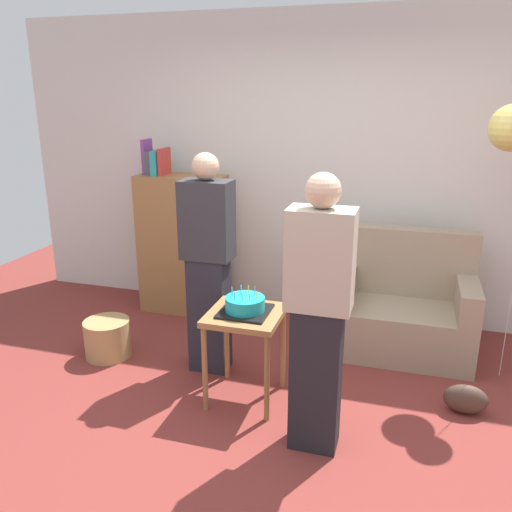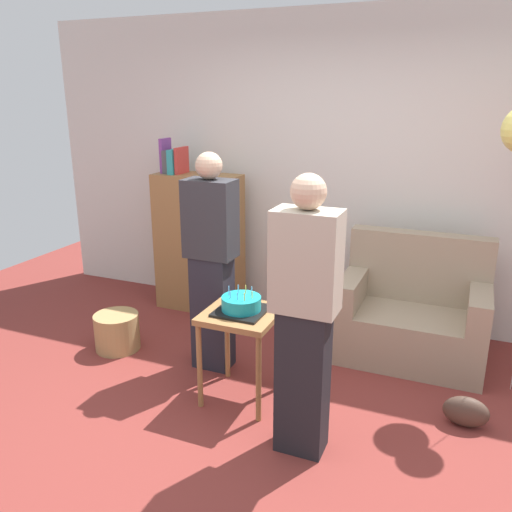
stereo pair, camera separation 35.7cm
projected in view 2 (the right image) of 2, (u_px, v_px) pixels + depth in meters
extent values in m
plane|color=maroon|center=(255.00, 437.00, 3.21)|extent=(8.00, 8.00, 0.00)
cube|color=silver|center=(345.00, 172.00, 4.61)|extent=(6.00, 0.10, 2.70)
cube|color=gray|center=(410.00, 335.00, 4.11)|extent=(1.10, 0.70, 0.40)
cube|color=gray|center=(419.00, 267.00, 4.20)|extent=(1.10, 0.16, 0.56)
cube|color=gray|center=(353.00, 288.00, 4.18)|extent=(0.16, 0.70, 0.24)
cube|color=gray|center=(480.00, 306.00, 3.84)|extent=(0.16, 0.70, 0.24)
cube|color=olive|center=(199.00, 243.00, 4.97)|extent=(0.80, 0.36, 1.30)
cube|color=#7F3D93|center=(166.00, 155.00, 4.85)|extent=(0.03, 0.17, 0.31)
cube|color=#4C4C51|center=(171.00, 161.00, 4.85)|extent=(0.06, 0.21, 0.21)
cube|color=teal|center=(177.00, 161.00, 4.82)|extent=(0.06, 0.26, 0.22)
cube|color=red|center=(182.00, 160.00, 4.80)|extent=(0.03, 0.21, 0.24)
cube|color=olive|center=(241.00, 315.00, 3.45)|extent=(0.48, 0.48, 0.04)
cylinder|color=olive|center=(200.00, 366.00, 3.44)|extent=(0.04, 0.04, 0.60)
cylinder|color=olive|center=(259.00, 379.00, 3.28)|extent=(0.04, 0.04, 0.60)
cylinder|color=olive|center=(227.00, 339.00, 3.81)|extent=(0.04, 0.04, 0.60)
cylinder|color=olive|center=(282.00, 350.00, 3.65)|extent=(0.04, 0.04, 0.60)
cube|color=black|center=(241.00, 311.00, 3.44)|extent=(0.32, 0.32, 0.02)
cylinder|color=teal|center=(241.00, 303.00, 3.43)|extent=(0.26, 0.26, 0.09)
cylinder|color=#F2CC4C|center=(252.00, 295.00, 3.38)|extent=(0.01, 0.01, 0.05)
cylinder|color=#66B2E5|center=(252.00, 291.00, 3.43)|extent=(0.01, 0.01, 0.06)
cylinder|color=#F2CC4C|center=(246.00, 289.00, 3.46)|extent=(0.01, 0.01, 0.06)
cylinder|color=#66B2E5|center=(238.00, 289.00, 3.46)|extent=(0.01, 0.01, 0.06)
cylinder|color=#66B2E5|center=(229.00, 291.00, 3.43)|extent=(0.01, 0.01, 0.06)
cylinder|color=#66B2E5|center=(230.00, 295.00, 3.38)|extent=(0.01, 0.01, 0.05)
cylinder|color=#66B2E5|center=(237.00, 296.00, 3.35)|extent=(0.01, 0.01, 0.05)
cylinder|color=#F2CC4C|center=(244.00, 297.00, 3.34)|extent=(0.01, 0.01, 0.05)
cube|color=#23232D|center=(213.00, 312.00, 3.93)|extent=(0.28, 0.20, 0.88)
cube|color=#2D2D33|center=(210.00, 219.00, 3.71)|extent=(0.36, 0.22, 0.56)
sphere|color=#D1A889|center=(209.00, 166.00, 3.60)|extent=(0.19, 0.19, 0.19)
cube|color=black|center=(303.00, 381.00, 2.99)|extent=(0.28, 0.20, 0.88)
cube|color=#B2A893|center=(306.00, 262.00, 2.78)|extent=(0.36, 0.22, 0.56)
sphere|color=#D1A889|center=(308.00, 192.00, 2.66)|extent=(0.19, 0.19, 0.19)
cylinder|color=#A88451|center=(117.00, 332.00, 4.27)|extent=(0.36, 0.36, 0.30)
ellipsoid|color=#473328|center=(466.00, 412.00, 3.29)|extent=(0.28, 0.14, 0.20)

